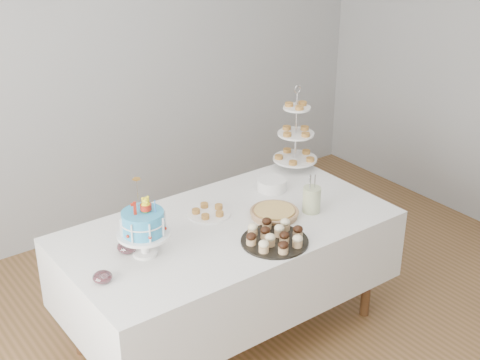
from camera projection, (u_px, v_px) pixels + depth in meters
floor at (258, 358)px, 3.96m from camera, size 5.00×5.00×0.00m
walls at (261, 148)px, 3.39m from camera, size 5.04×4.04×2.70m
table at (228, 258)px, 3.95m from camera, size 1.92×1.02×0.77m
birthday_cake at (144, 235)px, 3.51m from camera, size 0.28×0.28×0.44m
cupcake_tray at (275, 236)px, 3.65m from camera, size 0.38×0.38×0.09m
pie at (274, 213)px, 3.93m from camera, size 0.29×0.29×0.05m
tiered_stand at (296, 134)px, 4.48m from camera, size 0.30×0.30×0.58m
plate_stack at (272, 185)px, 4.25m from camera, size 0.19×0.19×0.07m
pastry_plate at (209, 212)px, 3.95m from camera, size 0.26×0.26×0.04m
jam_bowl_a at (102, 277)px, 3.31m from camera, size 0.10×0.10×0.06m
jam_bowl_b at (127, 247)px, 3.57m from camera, size 0.11×0.11×0.07m
utensil_pitcher at (312, 199)px, 3.96m from camera, size 0.11×0.11×0.24m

